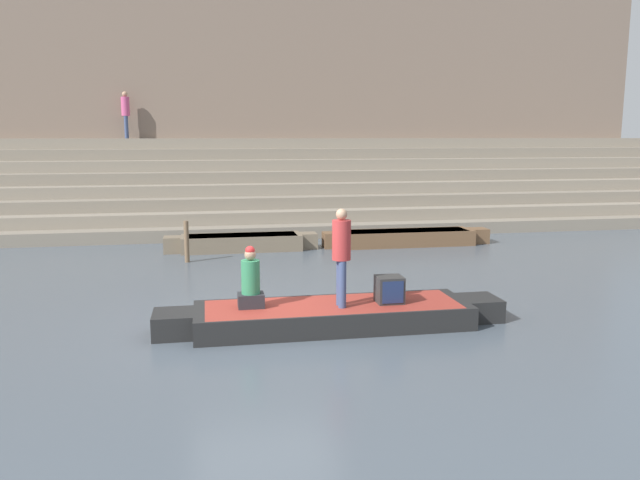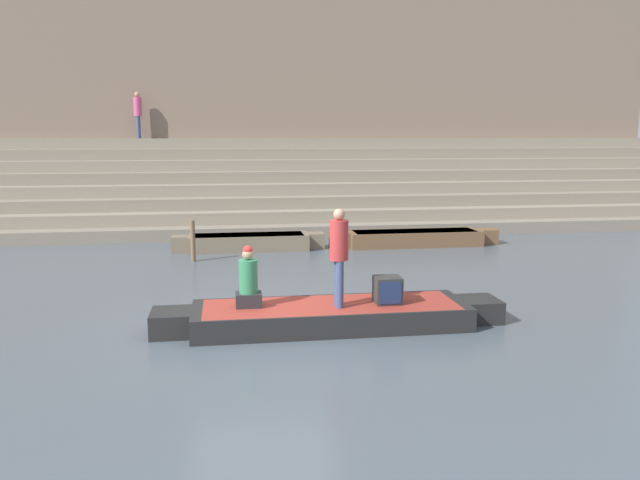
{
  "view_description": "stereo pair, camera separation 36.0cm",
  "coord_description": "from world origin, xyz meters",
  "px_view_note": "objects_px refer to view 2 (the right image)",
  "views": [
    {
      "loc": [
        -0.89,
        -10.18,
        3.18
      ],
      "look_at": [
        1.16,
        0.95,
        1.29
      ],
      "focal_mm": 35.0,
      "sensor_mm": 36.0,
      "label": 1
    },
    {
      "loc": [
        -0.53,
        -10.24,
        3.18
      ],
      "look_at": [
        1.16,
        0.95,
        1.29
      ],
      "focal_mm": 35.0,
      "sensor_mm": 36.0,
      "label": 2
    }
  ],
  "objects_px": {
    "person_standing": "(339,250)",
    "moored_boat_distant": "(249,242)",
    "rowboat_main": "(331,315)",
    "moored_boat_shore": "(414,238)",
    "person_rowing": "(248,282)",
    "tv_set": "(388,290)",
    "person_on_steps": "(138,111)",
    "mooring_post": "(193,241)"
  },
  "relations": [
    {
      "from": "rowboat_main",
      "to": "moored_boat_distant",
      "type": "height_order",
      "value": "moored_boat_distant"
    },
    {
      "from": "rowboat_main",
      "to": "tv_set",
      "type": "bearing_deg",
      "value": -1.56
    },
    {
      "from": "tv_set",
      "to": "mooring_post",
      "type": "height_order",
      "value": "mooring_post"
    },
    {
      "from": "rowboat_main",
      "to": "person_rowing",
      "type": "xyz_separation_m",
      "value": [
        -1.36,
        0.09,
        0.59
      ]
    },
    {
      "from": "tv_set",
      "to": "moored_boat_distant",
      "type": "distance_m",
      "value": 7.78
    },
    {
      "from": "moored_boat_distant",
      "to": "mooring_post",
      "type": "xyz_separation_m",
      "value": [
        -1.47,
        -1.43,
        0.3
      ]
    },
    {
      "from": "rowboat_main",
      "to": "person_standing",
      "type": "distance_m",
      "value": 1.14
    },
    {
      "from": "moored_boat_distant",
      "to": "person_rowing",
      "type": "bearing_deg",
      "value": -95.77
    },
    {
      "from": "rowboat_main",
      "to": "tv_set",
      "type": "relative_size",
      "value": 13.04
    },
    {
      "from": "person_rowing",
      "to": "moored_boat_shore",
      "type": "xyz_separation_m",
      "value": [
        5.11,
        7.32,
        -0.57
      ]
    },
    {
      "from": "rowboat_main",
      "to": "person_on_steps",
      "type": "relative_size",
      "value": 3.45
    },
    {
      "from": "moored_boat_shore",
      "to": "person_on_steps",
      "type": "bearing_deg",
      "value": 144.65
    },
    {
      "from": "person_standing",
      "to": "moored_boat_shore",
      "type": "bearing_deg",
      "value": 48.21
    },
    {
      "from": "moored_boat_shore",
      "to": "person_on_steps",
      "type": "xyz_separation_m",
      "value": [
        -8.61,
        7.1,
        3.85
      ]
    },
    {
      "from": "rowboat_main",
      "to": "person_rowing",
      "type": "distance_m",
      "value": 1.49
    },
    {
      "from": "person_standing",
      "to": "moored_boat_distant",
      "type": "distance_m",
      "value": 7.75
    },
    {
      "from": "mooring_post",
      "to": "person_standing",
      "type": "bearing_deg",
      "value": -66.52
    },
    {
      "from": "person_standing",
      "to": "person_on_steps",
      "type": "bearing_deg",
      "value": 92.7
    },
    {
      "from": "tv_set",
      "to": "moored_boat_shore",
      "type": "distance_m",
      "value": 7.97
    },
    {
      "from": "person_rowing",
      "to": "moored_boat_shore",
      "type": "distance_m",
      "value": 8.94
    },
    {
      "from": "person_standing",
      "to": "person_rowing",
      "type": "relative_size",
      "value": 1.59
    },
    {
      "from": "rowboat_main",
      "to": "moored_boat_shore",
      "type": "bearing_deg",
      "value": 64.67
    },
    {
      "from": "rowboat_main",
      "to": "person_standing",
      "type": "relative_size",
      "value": 3.62
    },
    {
      "from": "person_rowing",
      "to": "moored_boat_distant",
      "type": "relative_size",
      "value": 0.24
    },
    {
      "from": "rowboat_main",
      "to": "person_on_steps",
      "type": "bearing_deg",
      "value": 110.02
    },
    {
      "from": "person_standing",
      "to": "moored_boat_shore",
      "type": "height_order",
      "value": "person_standing"
    },
    {
      "from": "rowboat_main",
      "to": "mooring_post",
      "type": "distance_m",
      "value": 6.54
    },
    {
      "from": "tv_set",
      "to": "moored_boat_shore",
      "type": "xyz_separation_m",
      "value": [
        2.78,
        7.46,
        -0.38
      ]
    },
    {
      "from": "person_standing",
      "to": "moored_boat_shore",
      "type": "xyz_separation_m",
      "value": [
        3.63,
        7.54,
        -1.1
      ]
    },
    {
      "from": "moored_boat_shore",
      "to": "rowboat_main",
      "type": "bearing_deg",
      "value": -112.66
    },
    {
      "from": "person_rowing",
      "to": "tv_set",
      "type": "bearing_deg",
      "value": -15.12
    },
    {
      "from": "person_rowing",
      "to": "tv_set",
      "type": "xyz_separation_m",
      "value": [
        2.33,
        -0.14,
        -0.19
      ]
    },
    {
      "from": "moored_boat_shore",
      "to": "tv_set",
      "type": "bearing_deg",
      "value": -106.26
    },
    {
      "from": "tv_set",
      "to": "rowboat_main",
      "type": "bearing_deg",
      "value": -176.1
    },
    {
      "from": "rowboat_main",
      "to": "tv_set",
      "type": "height_order",
      "value": "tv_set"
    },
    {
      "from": "person_on_steps",
      "to": "rowboat_main",
      "type": "bearing_deg",
      "value": 86.75
    },
    {
      "from": "person_standing",
      "to": "tv_set",
      "type": "distance_m",
      "value": 1.12
    },
    {
      "from": "moored_boat_shore",
      "to": "mooring_post",
      "type": "distance_m",
      "value": 6.46
    },
    {
      "from": "person_rowing",
      "to": "moored_boat_distant",
      "type": "bearing_deg",
      "value": 76.14
    },
    {
      "from": "person_standing",
      "to": "moored_boat_distant",
      "type": "relative_size",
      "value": 0.38
    },
    {
      "from": "tv_set",
      "to": "person_on_steps",
      "type": "distance_m",
      "value": 16.06
    },
    {
      "from": "person_standing",
      "to": "person_on_steps",
      "type": "xyz_separation_m",
      "value": [
        -4.98,
        14.64,
        2.76
      ]
    }
  ]
}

